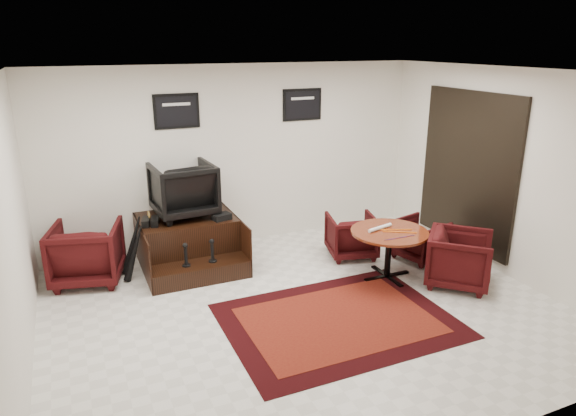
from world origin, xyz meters
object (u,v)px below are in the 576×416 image
object	(u,v)px
shine_chair	(183,187)
table_chair_back	(352,234)
meeting_table	(389,237)
table_chair_window	(420,237)
table_chair_corner	(460,256)
shine_podium	(189,243)
armchair_side	(87,250)

from	to	relation	value
shine_chair	table_chair_back	bearing A→B (deg)	156.72
shine_chair	table_chair_back	size ratio (longest dim) A/B	1.22
meeting_table	table_chair_window	distance (m)	0.93
shine_chair	table_chair_corner	distance (m)	3.92
shine_podium	table_chair_back	size ratio (longest dim) A/B	1.99
table_chair_window	armchair_side	bearing A→B (deg)	61.03
shine_chair	table_chair_window	world-z (taller)	shine_chair
meeting_table	table_chair_corner	distance (m)	0.95
armchair_side	table_chair_corner	world-z (taller)	armchair_side
table_chair_back	table_chair_corner	xyz separation A→B (m)	(0.81, -1.42, 0.05)
shine_chair	armchair_side	xyz separation A→B (m)	(-1.38, -0.14, -0.69)
armchair_side	table_chair_back	xyz separation A→B (m)	(3.70, -0.67, -0.09)
table_chair_window	table_chair_back	bearing A→B (deg)	45.94
shine_podium	table_chair_window	world-z (taller)	shine_podium
shine_podium	table_chair_window	size ratio (longest dim) A/B	2.10
table_chair_corner	table_chair_window	bearing A→B (deg)	39.61
table_chair_corner	shine_chair	bearing A→B (deg)	98.59
shine_podium	meeting_table	xyz separation A→B (m)	(2.39, -1.53, 0.27)
meeting_table	shine_podium	bearing A→B (deg)	147.33
table_chair_back	table_chair_window	bearing A→B (deg)	165.26
shine_chair	table_chair_window	xyz separation A→B (m)	(3.20, -1.32, -0.80)
table_chair_back	table_chair_window	world-z (taller)	table_chair_back
shine_podium	table_chair_corner	distance (m)	3.77
meeting_table	table_chair_window	size ratio (longest dim) A/B	1.56
shine_chair	table_chair_window	bearing A→B (deg)	153.78
shine_chair	armchair_side	world-z (taller)	shine_chair
table_chair_back	table_chair_corner	world-z (taller)	table_chair_corner
table_chair_back	table_chair_window	size ratio (longest dim) A/B	1.06
shine_podium	armchair_side	bearing A→B (deg)	-179.97
shine_podium	armchair_side	size ratio (longest dim) A/B	1.58
meeting_table	armchair_side	bearing A→B (deg)	157.87
shine_chair	armchair_side	size ratio (longest dim) A/B	0.96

